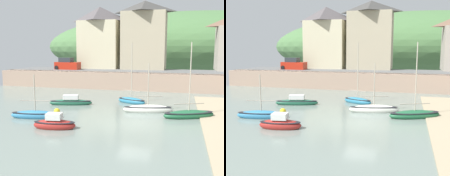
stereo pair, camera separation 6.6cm
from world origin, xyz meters
The scene contains 12 objects.
quay_seawall centered at (0.00, 17.50, 1.36)m, with size 48.00×9.40×2.40m.
hillside_backdrop centered at (5.13, 55.20, 6.31)m, with size 80.00×44.00×18.03m.
waterfront_building_left centered at (-10.73, 25.20, 7.79)m, with size 7.21×5.37×10.58m.
waterfront_building_centre centered at (-2.89, 25.20, 8.10)m, with size 7.46×5.79×11.25m.
sailboat_tall_mast centered at (-1.72, 7.64, 0.29)m, with size 3.48×2.26×6.58m.
sailboat_far_left centered at (4.12, 2.96, 0.28)m, with size 4.67×3.08×6.53m.
sailboat_white_hull centered at (0.51, 3.99, 0.30)m, with size 4.66×1.92×4.72m.
rowboat_small_beached centered at (-8.43, -0.54, 0.27)m, with size 4.36×1.79×3.88m.
motorboat_with_cabin centered at (-5.51, -2.81, 0.34)m, with size 3.31×1.59×1.35m.
sailboat_nearest_shore centered at (-7.72, 5.20, 0.30)m, with size 4.55×2.05×1.20m.
parked_car_near_slipway centered at (-15.06, 20.70, 3.20)m, with size 4.17×1.88×1.95m.
mooring_buoy centered at (-7.44, 1.46, 0.17)m, with size 0.57×0.57×0.57m.
Camera 1 is at (3.41, -19.89, 5.83)m, focal length 42.35 mm.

